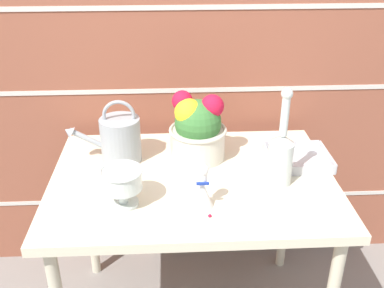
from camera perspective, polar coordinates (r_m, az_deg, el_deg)
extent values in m
cube|color=brown|center=(2.00, -0.70, 12.09)|extent=(3.60, 0.08, 2.20)
cube|color=beige|center=(2.28, -0.55, -6.92)|extent=(3.53, 0.00, 0.02)
cube|color=beige|center=(2.01, -0.62, 6.83)|extent=(3.53, 0.00, 0.02)
cube|color=beige|center=(1.92, -0.67, 16.95)|extent=(3.53, 0.00, 0.02)
cube|color=beige|center=(1.71, 0.07, -4.71)|extent=(1.06, 0.76, 0.04)
cylinder|color=beige|center=(2.21, -12.87, -8.67)|extent=(0.04, 0.04, 0.70)
cylinder|color=beige|center=(2.24, 11.86, -7.94)|extent=(0.04, 0.04, 0.70)
cylinder|color=#93999E|center=(1.79, -9.03, 0.55)|extent=(0.16, 0.16, 0.18)
cylinder|color=#93999E|center=(1.81, -13.19, 0.69)|extent=(0.14, 0.02, 0.09)
cone|color=#93999E|center=(1.81, -15.41, 1.57)|extent=(0.05, 0.05, 0.06)
torus|color=#93999E|center=(1.75, -9.27, 3.57)|extent=(0.13, 0.01, 0.13)
cylinder|color=silver|center=(1.56, -8.67, -7.41)|extent=(0.10, 0.10, 0.01)
cylinder|color=silver|center=(1.54, -8.76, -6.39)|extent=(0.04, 0.04, 0.06)
sphere|color=silver|center=(1.54, -8.77, -6.30)|extent=(0.04, 0.04, 0.04)
cylinder|color=silver|center=(1.51, -8.92, -4.48)|extent=(0.14, 0.14, 0.07)
torus|color=silver|center=(1.49, -9.01, -3.42)|extent=(0.15, 0.15, 0.01)
cylinder|color=beige|center=(1.80, 0.75, 0.06)|extent=(0.22, 0.22, 0.12)
torus|color=beige|center=(1.78, 0.76, 1.80)|extent=(0.23, 0.23, 0.01)
sphere|color=#387033|center=(1.76, 0.77, 2.75)|extent=(0.18, 0.18, 0.18)
sphere|color=yellow|center=(1.73, -0.46, 4.04)|extent=(0.11, 0.11, 0.11)
sphere|color=red|center=(1.75, -1.23, 5.50)|extent=(0.08, 0.08, 0.08)
sphere|color=red|center=(1.73, 2.59, 4.83)|extent=(0.09, 0.09, 0.09)
cylinder|color=silver|center=(1.65, 11.10, -2.40)|extent=(0.09, 0.09, 0.16)
cone|color=silver|center=(1.61, 11.41, 0.61)|extent=(0.09, 0.09, 0.03)
cylinder|color=silver|center=(1.57, 11.69, 3.42)|extent=(0.03, 0.03, 0.14)
sphere|color=silver|center=(1.54, 11.99, 6.27)|extent=(0.04, 0.04, 0.04)
cone|color=white|center=(1.51, 1.30, -6.26)|extent=(0.08, 0.08, 0.11)
cylinder|color=white|center=(1.47, 1.33, -3.94)|extent=(0.03, 0.03, 0.04)
sphere|color=white|center=(1.46, 1.33, -3.33)|extent=(0.04, 0.04, 0.04)
cube|color=#193399|center=(1.46, 1.37, -5.04)|extent=(0.04, 0.01, 0.01)
cube|color=#B7B7BC|center=(1.84, 13.25, -2.10)|extent=(0.24, 0.21, 0.01)
cube|color=#B7B7BC|center=(1.75, 14.17, -3.32)|extent=(0.24, 0.01, 0.04)
cube|color=#B7B7BC|center=(1.92, 12.51, -0.17)|extent=(0.24, 0.01, 0.04)
cube|color=#B7B7BC|center=(1.80, 9.69, -1.79)|extent=(0.01, 0.21, 0.04)
cube|color=#B7B7BC|center=(1.87, 16.79, -1.55)|extent=(0.01, 0.21, 0.04)
sphere|color=red|center=(1.49, 2.28, -9.10)|extent=(0.01, 0.01, 0.01)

